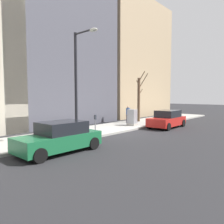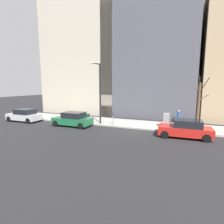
# 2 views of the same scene
# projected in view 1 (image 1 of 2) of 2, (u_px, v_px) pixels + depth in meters

# --- Properties ---
(ground_plane) EXTENTS (120.00, 120.00, 0.00)m
(ground_plane) POSITION_uv_depth(u_px,v_px,m) (124.00, 133.00, 16.55)
(ground_plane) COLOR #232326
(sidewalk) EXTENTS (4.00, 36.00, 0.15)m
(sidewalk) POSITION_uv_depth(u_px,v_px,m) (105.00, 129.00, 17.86)
(sidewalk) COLOR #9E9B93
(sidewalk) RESTS_ON ground
(parked_car_red) EXTENTS (2.04, 4.26, 1.52)m
(parked_car_red) POSITION_uv_depth(u_px,v_px,m) (167.00, 119.00, 19.14)
(parked_car_red) COLOR red
(parked_car_red) RESTS_ON ground
(parked_car_green) EXTENTS (1.93, 4.21, 1.52)m
(parked_car_green) POSITION_uv_depth(u_px,v_px,m) (60.00, 138.00, 10.78)
(parked_car_green) COLOR #196038
(parked_car_green) RESTS_ON ground
(parking_meter) EXTENTS (0.14, 0.10, 1.35)m
(parking_meter) POSITION_uv_depth(u_px,v_px,m) (95.00, 122.00, 14.85)
(parking_meter) COLOR slate
(parking_meter) RESTS_ON sidewalk
(utility_box) EXTENTS (0.83, 0.61, 1.43)m
(utility_box) POSITION_uv_depth(u_px,v_px,m) (132.00, 118.00, 19.49)
(utility_box) COLOR #A8A399
(utility_box) RESTS_ON sidewalk
(streetlamp) EXTENTS (1.97, 0.32, 6.50)m
(streetlamp) POSITION_uv_depth(u_px,v_px,m) (79.00, 76.00, 13.34)
(streetlamp) COLOR black
(streetlamp) RESTS_ON sidewalk
(bare_tree) EXTENTS (1.05, 1.78, 5.10)m
(bare_tree) POSITION_uv_depth(u_px,v_px,m) (139.00, 98.00, 22.39)
(bare_tree) COLOR brown
(bare_tree) RESTS_ON sidewalk
(trash_bin) EXTENTS (0.56, 0.56, 0.90)m
(trash_bin) POSITION_uv_depth(u_px,v_px,m) (48.00, 134.00, 12.64)
(trash_bin) COLOR #14381E
(trash_bin) RESTS_ON sidewalk
(pedestrian_near_meter) EXTENTS (0.36, 0.40, 1.66)m
(pedestrian_near_meter) POSITION_uv_depth(u_px,v_px,m) (128.00, 113.00, 21.18)
(pedestrian_near_meter) COLOR #1E1E2D
(pedestrian_near_meter) RESTS_ON sidewalk
(office_tower_left) EXTENTS (12.36, 12.36, 15.57)m
(office_tower_left) POSITION_uv_depth(u_px,v_px,m) (114.00, 63.00, 33.02)
(office_tower_left) COLOR tan
(office_tower_left) RESTS_ON ground
(office_block_center) EXTENTS (12.22, 12.22, 24.91)m
(office_block_center) POSITION_uv_depth(u_px,v_px,m) (36.00, 4.00, 23.03)
(office_block_center) COLOR #4C4C56
(office_block_center) RESTS_ON ground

